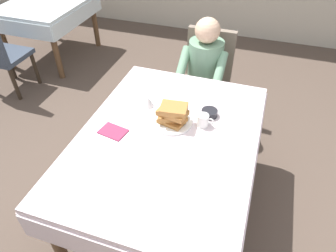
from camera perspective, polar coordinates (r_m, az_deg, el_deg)
ground_plane at (r=2.50m, az=-0.11°, el=-14.56°), size 14.00×14.00×0.00m
dining_table_main at (r=2.00m, az=-0.14°, el=-3.84°), size 1.12×1.52×0.74m
chair_diner at (r=2.98m, az=7.08°, el=9.58°), size 0.44×0.45×0.93m
diner_person at (r=2.78m, az=6.58°, el=10.47°), size 0.40×0.43×1.12m
plate_breakfast at (r=2.04m, az=0.64°, el=0.88°), size 0.28×0.28×0.02m
breakfast_stack at (r=1.98m, az=0.85°, el=2.28°), size 0.21×0.18×0.13m
cup_coffee at (r=2.00m, az=6.53°, el=1.02°), size 0.11×0.08×0.08m
bowl_butter at (r=2.10m, az=7.67°, el=2.41°), size 0.11×0.11×0.04m
syrup_pitcher at (r=2.16m, az=-3.61°, el=4.44°), size 0.08×0.08×0.07m
fork_left_of_plate at (r=2.08m, az=-4.52°, el=1.48°), size 0.03×0.18×0.00m
knife_right_of_plate at (r=1.99m, az=5.66°, el=-0.70°), size 0.02×0.20×0.00m
spoon_near_edge at (r=1.85m, az=-2.38°, el=-4.49°), size 0.15×0.04×0.00m
napkin_folded at (r=2.00m, az=-10.14°, el=-1.00°), size 0.19×0.15×0.01m
background_table_far at (r=4.43m, az=-21.44°, el=19.17°), size 0.92×1.12×0.74m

